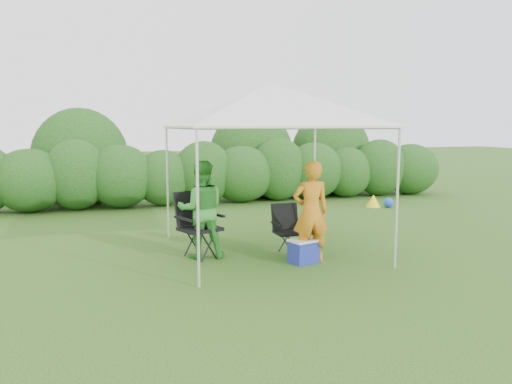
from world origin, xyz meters
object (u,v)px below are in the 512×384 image
object	(u,v)px
canopy	(269,106)
chair_left	(196,220)
chair_right	(287,226)
man	(311,212)
cooler	(304,251)
woman	(201,209)

from	to	relation	value
canopy	chair_left	bearing A→B (deg)	176.42
chair_right	man	xyz separation A→B (m)	(0.14, -0.63, 0.33)
chair_left	cooler	world-z (taller)	chair_left
chair_left	cooler	xyz separation A→B (m)	(1.52, -0.90, -0.42)
canopy	chair_left	world-z (taller)	canopy
canopy	chair_right	world-z (taller)	canopy
chair_right	cooler	distance (m)	0.69
chair_left	man	bearing A→B (deg)	-50.85
chair_left	cooler	bearing A→B (deg)	-52.75
canopy	man	xyz separation A→B (m)	(0.41, -0.82, -1.66)
canopy	cooler	distance (m)	2.44
chair_left	man	xyz separation A→B (m)	(1.63, -0.89, 0.20)
canopy	man	world-z (taller)	canopy
man	chair_right	bearing A→B (deg)	-72.38
chair_right	woman	world-z (taller)	woman
chair_right	cooler	xyz separation A→B (m)	(0.03, -0.63, -0.28)
chair_right	cooler	size ratio (longest dim) A/B	1.61
chair_right	woman	xyz separation A→B (m)	(-1.43, 0.17, 0.32)
woman	cooler	distance (m)	1.77
canopy	woman	bearing A→B (deg)	-178.86
chair_right	chair_left	world-z (taller)	chair_left
man	cooler	xyz separation A→B (m)	(-0.11, -0.01, -0.61)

